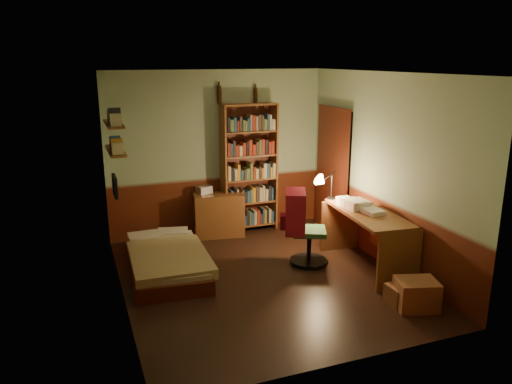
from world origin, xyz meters
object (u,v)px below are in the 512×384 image
object	(u,v)px
cardboard_box_b	(401,294)
cardboard_box_a	(416,294)
bed	(167,253)
bookshelf	(249,169)
desk_lamp	(332,180)
office_chair	(310,226)
desk	(367,240)
mini_stereo	(204,190)
dresser	(219,215)

from	to	relation	value
cardboard_box_b	cardboard_box_a	bearing A→B (deg)	-58.67
bed	bookshelf	size ratio (longest dim) A/B	0.84
desk_lamp	office_chair	bearing A→B (deg)	-131.14
bed	desk	bearing A→B (deg)	-12.83
cardboard_box_a	desk	bearing A→B (deg)	85.68
mini_stereo	cardboard_box_a	xyz separation A→B (m)	(1.62, -3.24, -0.58)
dresser	cardboard_box_a	bearing A→B (deg)	-56.97
desk_lamp	cardboard_box_a	bearing A→B (deg)	-73.21
mini_stereo	bookshelf	distance (m)	0.80
desk	desk_lamp	distance (m)	1.01
bookshelf	office_chair	world-z (taller)	bookshelf
mini_stereo	desk	world-z (taller)	mini_stereo
desk_lamp	cardboard_box_a	size ratio (longest dim) A/B	1.21
mini_stereo	bookshelf	size ratio (longest dim) A/B	0.11
bed	cardboard_box_a	distance (m)	3.18
dresser	bookshelf	size ratio (longest dim) A/B	0.37
bed	desk_lamp	size ratio (longest dim) A/B	3.19
desk_lamp	cardboard_box_a	xyz separation A→B (m)	(0.06, -1.93, -0.90)
desk	desk_lamp	world-z (taller)	desk_lamp
cardboard_box_b	mini_stereo	bearing A→B (deg)	116.31
desk	cardboard_box_b	bearing A→B (deg)	-94.70
cardboard_box_b	desk	bearing A→B (deg)	80.26
desk_lamp	office_chair	xyz separation A→B (m)	(-0.51, -0.34, -0.53)
bed	dresser	world-z (taller)	dresser
dresser	desk_lamp	size ratio (longest dim) A/B	1.42
bed	cardboard_box_b	bearing A→B (deg)	-33.17
mini_stereo	bookshelf	world-z (taller)	bookshelf
office_chair	bed	bearing A→B (deg)	-168.44
desk_lamp	dresser	bearing A→B (deg)	153.87
dresser	desk	size ratio (longest dim) A/B	0.52
office_chair	cardboard_box_b	distance (m)	1.58
desk	cardboard_box_a	size ratio (longest dim) A/B	3.27
office_chair	mini_stereo	bearing A→B (deg)	146.32
bookshelf	bed	bearing A→B (deg)	-145.44
mini_stereo	cardboard_box_a	distance (m)	3.67
bookshelf	cardboard_box_a	distance (m)	3.43
bed	mini_stereo	size ratio (longest dim) A/B	7.85
dresser	mini_stereo	world-z (taller)	mini_stereo
dresser	desk	world-z (taller)	desk
cardboard_box_a	cardboard_box_b	distance (m)	0.18
mini_stereo	cardboard_box_b	xyz separation A→B (m)	(1.53, -3.09, -0.64)
desk	cardboard_box_a	xyz separation A→B (m)	(-0.09, -1.19, -0.23)
desk	desk_lamp	size ratio (longest dim) A/B	2.70
bookshelf	desk_lamp	xyz separation A→B (m)	(0.81, -1.27, 0.03)
bed	mini_stereo	xyz separation A→B (m)	(0.85, 1.24, 0.49)
bed	mini_stereo	distance (m)	1.58
desk	desk_lamp	xyz separation A→B (m)	(-0.15, 0.74, 0.67)
bed	dresser	xyz separation A→B (m)	(1.05, 1.11, 0.09)
bookshelf	desk_lamp	size ratio (longest dim) A/B	3.80
bed	cardboard_box_a	size ratio (longest dim) A/B	3.86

